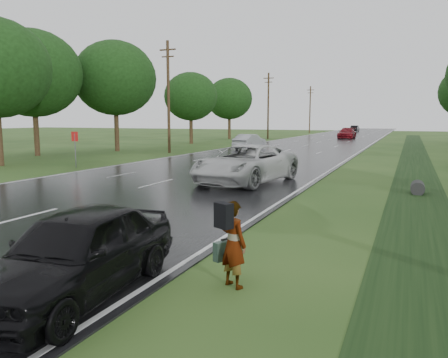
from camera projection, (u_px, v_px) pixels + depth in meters
ground at (21, 219)px, 13.68m from camera, size 220.00×220.00×0.00m
road at (314, 144)px, 54.67m from camera, size 14.00×180.00×0.04m
edge_stripe_east at (371, 145)px, 52.04m from camera, size 0.12×180.00×0.01m
edge_stripe_west at (263, 142)px, 57.29m from camera, size 0.12×180.00×0.01m
center_line at (314, 143)px, 54.67m from camera, size 0.12×180.00×0.01m
drainage_ditch at (416, 170)px, 26.24m from camera, size 2.20×120.00×0.56m
road_sign at (75, 142)px, 27.70m from camera, size 0.50×0.06×2.30m
utility_pole_mid at (168, 95)px, 39.32m from camera, size 1.60×0.26×10.00m
utility_pole_far at (268, 105)px, 66.65m from camera, size 1.60×0.26×10.00m
utility_pole_distant at (310, 109)px, 93.97m from camera, size 1.60×0.26×10.00m
tree_west_c at (115, 78)px, 41.34m from camera, size 7.80×7.80×10.43m
tree_west_d at (191, 97)px, 53.93m from camera, size 6.60×6.60×8.80m
tree_west_e at (33, 73)px, 36.14m from camera, size 8.00×8.00×10.44m
tree_west_f at (229, 99)px, 66.87m from camera, size 7.00×7.00×9.29m
pedestrian at (232, 243)px, 8.09m from camera, size 0.80×0.84×1.64m
white_pickup at (246, 164)px, 21.13m from camera, size 4.00×6.98×1.83m
dark_sedan at (77, 252)px, 7.60m from camera, size 2.22×4.73×1.56m
silver_sedan at (250, 142)px, 44.21m from camera, size 2.16×4.80×1.53m
far_car_red at (347, 133)px, 67.85m from camera, size 2.37×5.77×1.67m
far_car_dark at (355, 129)px, 101.83m from camera, size 1.65×4.53×1.48m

